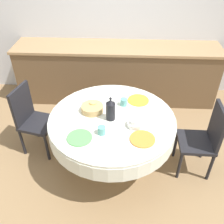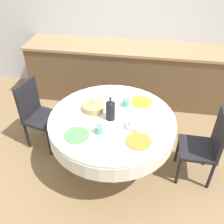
% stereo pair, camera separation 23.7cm
% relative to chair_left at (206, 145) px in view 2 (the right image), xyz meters
% --- Properties ---
extents(ground_plane, '(12.00, 12.00, 0.00)m').
position_rel_chair_left_xyz_m(ground_plane, '(-1.06, 0.02, -0.50)').
color(ground_plane, '#8E704C').
extents(wall_back, '(7.00, 0.05, 2.60)m').
position_rel_chair_left_xyz_m(wall_back, '(-1.06, 1.88, 0.80)').
color(wall_back, silver).
rests_on(wall_back, ground_plane).
extents(kitchen_counter, '(3.24, 0.64, 0.94)m').
position_rel_chair_left_xyz_m(kitchen_counter, '(-1.06, 1.55, -0.03)').
color(kitchen_counter, brown).
rests_on(kitchen_counter, ground_plane).
extents(dining_table, '(1.42, 1.42, 0.73)m').
position_rel_chair_left_xyz_m(dining_table, '(-1.06, 0.02, 0.11)').
color(dining_table, olive).
rests_on(dining_table, ground_plane).
extents(chair_left, '(0.41, 0.41, 0.92)m').
position_rel_chair_left_xyz_m(chair_left, '(0.00, 0.00, 0.00)').
color(chair_left, black).
rests_on(chair_left, ground_plane).
extents(chair_right, '(0.48, 0.48, 0.92)m').
position_rel_chair_left_xyz_m(chair_right, '(-2.08, 0.27, 0.00)').
color(chair_right, black).
rests_on(chair_right, ground_plane).
extents(plate_near_left, '(0.26, 0.26, 0.01)m').
position_rel_chair_left_xyz_m(plate_near_left, '(-1.36, -0.32, 0.23)').
color(plate_near_left, '#5BA85B').
rests_on(plate_near_left, dining_table).
extents(cup_near_left, '(0.08, 0.08, 0.09)m').
position_rel_chair_left_xyz_m(cup_near_left, '(-1.15, -0.24, 0.27)').
color(cup_near_left, '#5BA39E').
rests_on(cup_near_left, dining_table).
extents(plate_near_right, '(0.26, 0.26, 0.01)m').
position_rel_chair_left_xyz_m(plate_near_right, '(-0.73, -0.31, 0.23)').
color(plate_near_right, orange).
rests_on(plate_near_right, dining_table).
extents(cup_near_right, '(0.08, 0.08, 0.09)m').
position_rel_chair_left_xyz_m(cup_near_right, '(-0.81, -0.12, 0.27)').
color(cup_near_right, white).
rests_on(cup_near_right, dining_table).
extents(plate_far_left, '(0.26, 0.26, 0.01)m').
position_rel_chair_left_xyz_m(plate_far_left, '(-1.34, 0.39, 0.23)').
color(plate_far_left, white).
rests_on(plate_far_left, dining_table).
extents(cup_far_left, '(0.08, 0.08, 0.09)m').
position_rel_chair_left_xyz_m(cup_far_left, '(-1.28, 0.19, 0.27)').
color(cup_far_left, '#DBB766').
rests_on(cup_far_left, dining_table).
extents(plate_far_right, '(0.26, 0.26, 0.01)m').
position_rel_chair_left_xyz_m(plate_far_right, '(-0.75, 0.37, 0.23)').
color(plate_far_right, yellow).
rests_on(plate_far_right, dining_table).
extents(cup_far_right, '(0.08, 0.08, 0.09)m').
position_rel_chair_left_xyz_m(cup_far_right, '(-0.93, 0.27, 0.27)').
color(cup_far_right, '#5BA39E').
rests_on(cup_far_right, dining_table).
extents(coffee_carafe, '(0.10, 0.10, 0.28)m').
position_rel_chair_left_xyz_m(coffee_carafe, '(-1.07, 0.00, 0.35)').
color(coffee_carafe, black).
rests_on(coffee_carafe, dining_table).
extents(bread_basket, '(0.25, 0.25, 0.07)m').
position_rel_chair_left_xyz_m(bread_basket, '(-1.29, 0.13, 0.26)').
color(bread_basket, tan).
rests_on(bread_basket, dining_table).
extents(fruit_bowl, '(0.17, 0.17, 0.05)m').
position_rel_chair_left_xyz_m(fruit_bowl, '(-0.80, -0.10, 0.25)').
color(fruit_bowl, silver).
rests_on(fruit_bowl, dining_table).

